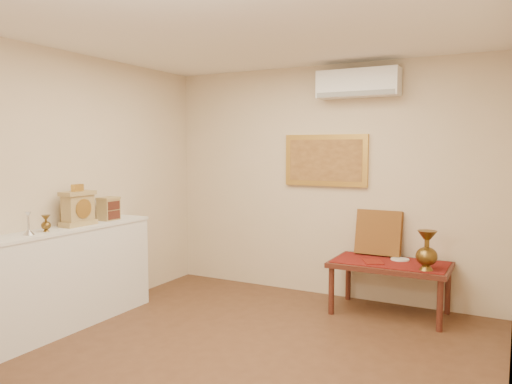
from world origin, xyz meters
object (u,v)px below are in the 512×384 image
Objects in this scene: mantel_clock at (78,208)px; low_table at (390,269)px; brass_urn_tall at (427,246)px; wooden_chest at (109,209)px; display_ledge at (65,278)px.

mantel_clock is 0.34× the size of low_table.
brass_urn_tall is 1.93× the size of wooden_chest.
brass_urn_tall is 0.53m from low_table.
wooden_chest is 3.03m from low_table.
wooden_chest is (-0.02, 0.43, -0.05)m from mantel_clock.
wooden_chest is (-3.07, -1.09, 0.31)m from brass_urn_tall.
brass_urn_tall is 0.23× the size of display_ledge.
display_ledge is 0.69m from mantel_clock.
brass_urn_tall is 3.51m from display_ledge.
display_ledge is at bearing -151.13° from brass_urn_tall.
low_table is at bearing 25.53° from wooden_chest.
low_table is (2.66, 1.71, -0.67)m from mantel_clock.
mantel_clock is 3.23m from low_table.
brass_urn_tall is 3.43m from mantel_clock.
display_ledge is at bearing -144.90° from low_table.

